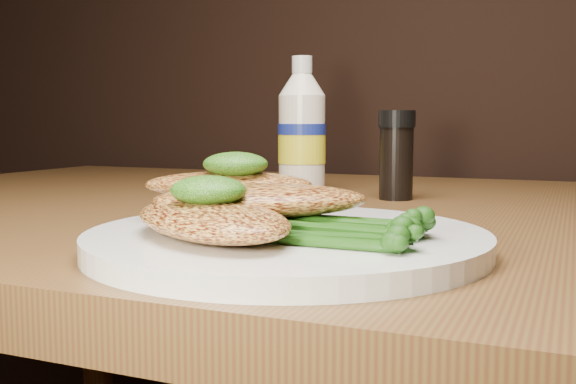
% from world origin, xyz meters
% --- Properties ---
extents(plate, '(0.28, 0.28, 0.01)m').
position_xyz_m(plate, '(0.11, 0.80, 0.76)').
color(plate, white).
rests_on(plate, dining_table).
extents(chicken_front, '(0.17, 0.16, 0.02)m').
position_xyz_m(chicken_front, '(0.08, 0.75, 0.78)').
color(chicken_front, gold).
rests_on(chicken_front, plate).
extents(chicken_mid, '(0.17, 0.14, 0.02)m').
position_xyz_m(chicken_mid, '(0.09, 0.80, 0.78)').
color(chicken_mid, gold).
rests_on(chicken_mid, plate).
extents(chicken_back, '(0.14, 0.11, 0.02)m').
position_xyz_m(chicken_back, '(0.05, 0.83, 0.79)').
color(chicken_back, gold).
rests_on(chicken_back, plate).
extents(pesto_front, '(0.06, 0.06, 0.02)m').
position_xyz_m(pesto_front, '(0.07, 0.75, 0.80)').
color(pesto_front, '#0E3307').
rests_on(pesto_front, chicken_front).
extents(pesto_back, '(0.06, 0.05, 0.02)m').
position_xyz_m(pesto_back, '(0.06, 0.82, 0.81)').
color(pesto_back, '#0E3307').
rests_on(pesto_back, chicken_back).
extents(broccolini_bundle, '(0.15, 0.13, 0.02)m').
position_xyz_m(broccolini_bundle, '(0.15, 0.78, 0.77)').
color(broccolini_bundle, '#1C4A10').
rests_on(broccolini_bundle, plate).
extents(mayo_bottle, '(0.07, 0.07, 0.17)m').
position_xyz_m(mayo_bottle, '(-0.02, 1.16, 0.83)').
color(mayo_bottle, white).
rests_on(mayo_bottle, dining_table).
extents(pepper_grinder, '(0.05, 0.05, 0.10)m').
position_xyz_m(pepper_grinder, '(0.10, 1.13, 0.80)').
color(pepper_grinder, black).
rests_on(pepper_grinder, dining_table).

